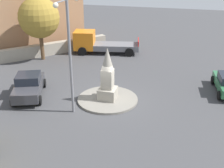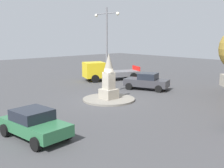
{
  "view_description": "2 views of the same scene",
  "coord_description": "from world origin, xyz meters",
  "px_view_note": "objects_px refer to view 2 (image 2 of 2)",
  "views": [
    {
      "loc": [
        16.39,
        4.77,
        8.77
      ],
      "look_at": [
        -0.05,
        0.29,
        1.21
      ],
      "focal_mm": 45.63,
      "sensor_mm": 36.0,
      "label": 1
    },
    {
      "loc": [
        -15.44,
        13.89,
        5.0
      ],
      "look_at": [
        -0.93,
        0.52,
        1.46
      ],
      "focal_mm": 43.96,
      "sensor_mm": 36.0,
      "label": 2
    }
  ],
  "objects_px": {
    "car_green_passing": "(34,124)",
    "truck_yellow_parked_left": "(105,72)",
    "streetlamp": "(107,42)",
    "monument": "(109,79)",
    "car_dark_grey_far_side": "(147,81)"
  },
  "relations": [
    {
      "from": "car_green_passing",
      "to": "truck_yellow_parked_left",
      "type": "xyz_separation_m",
      "value": [
        10.7,
        -13.96,
        0.26
      ]
    },
    {
      "from": "streetlamp",
      "to": "truck_yellow_parked_left",
      "type": "height_order",
      "value": "streetlamp"
    },
    {
      "from": "monument",
      "to": "streetlamp",
      "type": "bearing_deg",
      "value": -38.15
    },
    {
      "from": "monument",
      "to": "car_green_passing",
      "type": "distance_m",
      "value": 8.72
    },
    {
      "from": "truck_yellow_parked_left",
      "to": "streetlamp",
      "type": "bearing_deg",
      "value": 140.15
    },
    {
      "from": "monument",
      "to": "car_dark_grey_far_side",
      "type": "relative_size",
      "value": 0.81
    },
    {
      "from": "streetlamp",
      "to": "car_dark_grey_far_side",
      "type": "xyz_separation_m",
      "value": [
        -1.31,
        -3.79,
        -3.62
      ]
    },
    {
      "from": "car_green_passing",
      "to": "monument",
      "type": "bearing_deg",
      "value": -66.85
    },
    {
      "from": "truck_yellow_parked_left",
      "to": "car_green_passing",
      "type": "bearing_deg",
      "value": 127.48
    },
    {
      "from": "monument",
      "to": "truck_yellow_parked_left",
      "type": "xyz_separation_m",
      "value": [
        7.29,
        -5.99,
        -0.66
      ]
    },
    {
      "from": "car_green_passing",
      "to": "truck_yellow_parked_left",
      "type": "bearing_deg",
      "value": -52.52
    },
    {
      "from": "monument",
      "to": "truck_yellow_parked_left",
      "type": "bearing_deg",
      "value": -39.38
    },
    {
      "from": "streetlamp",
      "to": "car_green_passing",
      "type": "relative_size",
      "value": 1.82
    },
    {
      "from": "monument",
      "to": "car_dark_grey_far_side",
      "type": "distance_m",
      "value": 5.53
    },
    {
      "from": "monument",
      "to": "car_dark_grey_far_side",
      "type": "bearing_deg",
      "value": -82.11
    }
  ]
}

